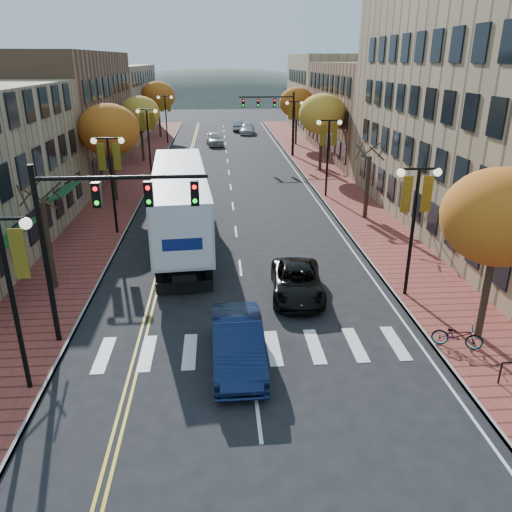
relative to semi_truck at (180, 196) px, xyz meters
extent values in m
plane|color=black|center=(3.39, -15.26, -2.61)|extent=(200.00, 200.00, 0.00)
cube|color=brown|center=(-5.61, 17.24, -2.54)|extent=(4.00, 85.00, 0.15)
cube|color=brown|center=(12.39, 17.24, -2.54)|extent=(4.00, 85.00, 0.15)
cube|color=brown|center=(-13.61, 20.74, 2.89)|extent=(12.00, 24.00, 11.00)
cube|color=#9E8966|center=(-13.61, 45.74, 2.14)|extent=(12.00, 26.00, 9.50)
cube|color=brown|center=(21.89, 26.74, 2.39)|extent=(15.00, 24.00, 10.00)
cube|color=#9E8966|center=(21.89, 48.74, 2.89)|extent=(15.00, 20.00, 11.00)
cylinder|color=#382619|center=(-5.61, -7.26, -0.36)|extent=(0.28, 0.28, 4.20)
cylinder|color=#382619|center=(-5.61, 8.74, -0.01)|extent=(0.28, 0.28, 4.90)
ellipsoid|color=orange|center=(-5.61, 8.74, 2.85)|extent=(4.48, 4.48, 3.81)
cylinder|color=#382619|center=(-5.61, 24.74, -0.19)|extent=(0.28, 0.28, 4.55)
ellipsoid|color=yellow|center=(-5.61, 24.74, 2.46)|extent=(4.16, 4.16, 3.54)
cylinder|color=#382619|center=(-5.61, 42.74, 0.06)|extent=(0.28, 0.28, 5.04)
ellipsoid|color=orange|center=(-5.61, 42.74, 3.01)|extent=(4.61, 4.61, 3.92)
cylinder|color=#382619|center=(12.39, -13.26, -0.19)|extent=(0.28, 0.28, 4.55)
ellipsoid|color=orange|center=(12.39, -13.26, 2.46)|extent=(4.16, 4.16, 3.54)
cylinder|color=#382619|center=(12.39, 2.74, -0.36)|extent=(0.28, 0.28, 4.20)
cylinder|color=#382619|center=(12.39, 18.74, -0.01)|extent=(0.28, 0.28, 4.90)
ellipsoid|color=yellow|center=(12.39, 18.74, 2.85)|extent=(4.48, 4.48, 3.81)
cylinder|color=#382619|center=(12.39, 34.74, -0.08)|extent=(0.28, 0.28, 4.76)
ellipsoid|color=orange|center=(12.39, 34.74, 2.69)|extent=(4.35, 4.35, 3.70)
cylinder|color=black|center=(-4.11, -15.26, 0.39)|extent=(0.16, 0.16, 6.00)
sphere|color=#FFF2CC|center=(-3.31, -15.26, 3.24)|extent=(0.36, 0.36, 0.36)
cube|color=gold|center=(-3.66, -15.26, 2.29)|extent=(0.45, 0.03, 1.60)
cylinder|color=black|center=(-4.11, 0.74, 0.39)|extent=(0.16, 0.16, 6.00)
cylinder|color=black|center=(-4.11, 0.74, 3.39)|extent=(1.60, 0.10, 0.10)
sphere|color=#FFF2CC|center=(-4.91, 0.74, 3.24)|extent=(0.36, 0.36, 0.36)
sphere|color=#FFF2CC|center=(-3.31, 0.74, 3.24)|extent=(0.36, 0.36, 0.36)
cube|color=gold|center=(-4.56, 0.74, 2.29)|extent=(0.45, 0.03, 1.60)
cube|color=gold|center=(-3.66, 0.74, 2.29)|extent=(0.45, 0.03, 1.60)
cylinder|color=black|center=(-4.11, 18.74, 0.39)|extent=(0.16, 0.16, 6.00)
cylinder|color=black|center=(-4.11, 18.74, 3.39)|extent=(1.60, 0.10, 0.10)
sphere|color=#FFF2CC|center=(-4.91, 18.74, 3.24)|extent=(0.36, 0.36, 0.36)
sphere|color=#FFF2CC|center=(-3.31, 18.74, 3.24)|extent=(0.36, 0.36, 0.36)
cube|color=gold|center=(-4.56, 18.74, 2.29)|extent=(0.45, 0.03, 1.60)
cube|color=gold|center=(-3.66, 18.74, 2.29)|extent=(0.45, 0.03, 1.60)
cylinder|color=black|center=(-4.11, 36.74, 0.39)|extent=(0.16, 0.16, 6.00)
cylinder|color=black|center=(-4.11, 36.74, 3.39)|extent=(1.60, 0.10, 0.10)
sphere|color=#FFF2CC|center=(-4.91, 36.74, 3.24)|extent=(0.36, 0.36, 0.36)
sphere|color=#FFF2CC|center=(-3.31, 36.74, 3.24)|extent=(0.36, 0.36, 0.36)
cube|color=gold|center=(-4.56, 36.74, 2.29)|extent=(0.45, 0.03, 1.60)
cube|color=gold|center=(-3.66, 36.74, 2.29)|extent=(0.45, 0.03, 1.60)
cylinder|color=black|center=(10.89, -9.26, 0.39)|extent=(0.16, 0.16, 6.00)
cylinder|color=black|center=(10.89, -9.26, 3.39)|extent=(1.60, 0.10, 0.10)
sphere|color=#FFF2CC|center=(10.09, -9.26, 3.24)|extent=(0.36, 0.36, 0.36)
sphere|color=#FFF2CC|center=(11.69, -9.26, 3.24)|extent=(0.36, 0.36, 0.36)
cube|color=gold|center=(10.44, -9.26, 2.29)|extent=(0.45, 0.03, 1.60)
cube|color=gold|center=(11.34, -9.26, 2.29)|extent=(0.45, 0.03, 1.60)
cylinder|color=black|center=(10.89, 8.74, 0.39)|extent=(0.16, 0.16, 6.00)
cylinder|color=black|center=(10.89, 8.74, 3.39)|extent=(1.60, 0.10, 0.10)
sphere|color=#FFF2CC|center=(10.09, 8.74, 3.24)|extent=(0.36, 0.36, 0.36)
sphere|color=#FFF2CC|center=(11.69, 8.74, 3.24)|extent=(0.36, 0.36, 0.36)
cube|color=gold|center=(10.44, 8.74, 2.29)|extent=(0.45, 0.03, 1.60)
cube|color=gold|center=(11.34, 8.74, 2.29)|extent=(0.45, 0.03, 1.60)
cylinder|color=black|center=(10.89, 26.74, 0.39)|extent=(0.16, 0.16, 6.00)
cylinder|color=black|center=(10.89, 26.74, 3.39)|extent=(1.60, 0.10, 0.10)
sphere|color=#FFF2CC|center=(10.09, 26.74, 3.24)|extent=(0.36, 0.36, 0.36)
sphere|color=#FFF2CC|center=(11.69, 26.74, 3.24)|extent=(0.36, 0.36, 0.36)
cube|color=gold|center=(10.44, 26.74, 2.29)|extent=(0.45, 0.03, 1.60)
cube|color=gold|center=(11.34, 26.74, 2.29)|extent=(0.45, 0.03, 1.60)
cylinder|color=black|center=(-4.01, -12.26, 0.89)|extent=(0.20, 0.20, 7.00)
cylinder|color=black|center=(-1.01, -12.26, 3.89)|extent=(6.00, 0.14, 0.14)
cube|color=black|center=(-1.91, -12.26, 3.29)|extent=(0.30, 0.25, 0.90)
sphere|color=#FF0C0C|center=(-1.91, -12.40, 3.54)|extent=(0.16, 0.16, 0.16)
cube|color=black|center=(-0.11, -12.26, 3.29)|extent=(0.30, 0.25, 0.90)
sphere|color=#FF0C0C|center=(-0.11, -12.40, 3.54)|extent=(0.16, 0.16, 0.16)
cube|color=black|center=(1.51, -12.26, 3.29)|extent=(0.30, 0.25, 0.90)
sphere|color=#FF0C0C|center=(1.51, -12.40, 3.54)|extent=(0.16, 0.16, 0.16)
cylinder|color=black|center=(10.79, 26.74, 0.89)|extent=(0.20, 0.20, 7.00)
cylinder|color=black|center=(7.79, 26.74, 3.89)|extent=(6.00, 0.14, 0.14)
cube|color=black|center=(8.69, 26.74, 3.29)|extent=(0.30, 0.25, 0.90)
sphere|color=#FF0C0C|center=(8.69, 26.60, 3.54)|extent=(0.16, 0.16, 0.16)
cube|color=black|center=(6.89, 26.74, 3.29)|extent=(0.30, 0.25, 0.90)
sphere|color=#FF0C0C|center=(6.89, 26.60, 3.54)|extent=(0.16, 0.16, 0.16)
cube|color=black|center=(5.27, 26.74, 3.29)|extent=(0.30, 0.25, 0.90)
sphere|color=#FF0C0C|center=(5.27, 26.60, 3.54)|extent=(0.16, 0.16, 0.16)
cube|color=black|center=(0.11, -1.43, -1.66)|extent=(2.24, 14.56, 0.39)
cube|color=silver|center=(0.11, -1.43, 0.29)|extent=(4.02, 14.70, 3.13)
cube|color=black|center=(-0.58, 7.48, -0.77)|extent=(3.04, 3.56, 2.79)
cylinder|color=black|center=(-0.61, -7.30, -2.05)|extent=(0.48, 1.14, 1.12)
cylinder|color=black|center=(1.73, -7.12, -2.05)|extent=(0.48, 1.14, 1.12)
cylinder|color=black|center=(-0.71, -5.97, -2.05)|extent=(0.48, 1.14, 1.12)
cylinder|color=black|center=(1.63, -5.79, -2.05)|extent=(0.48, 1.14, 1.12)
cylinder|color=black|center=(-1.65, 6.05, -2.05)|extent=(0.48, 1.14, 1.12)
cylinder|color=black|center=(0.69, 6.23, -2.05)|extent=(0.48, 1.14, 1.12)
cylinder|color=black|center=(-1.84, 8.50, -2.05)|extent=(0.48, 1.14, 1.12)
cylinder|color=black|center=(0.50, 8.68, -2.05)|extent=(0.48, 1.14, 1.12)
imported|color=#0D1937|center=(2.89, -14.16, -1.76)|extent=(1.88, 5.17, 1.70)
imported|color=black|center=(5.88, -8.76, -1.91)|extent=(2.72, 5.21, 1.40)
imported|color=silver|center=(2.00, 35.45, -1.78)|extent=(2.50, 5.05, 1.65)
imported|color=#B7B8C0|center=(6.80, 45.60, -1.88)|extent=(2.64, 5.23, 1.46)
imported|color=#9999A0|center=(5.52, 49.39, -1.87)|extent=(1.61, 4.51, 1.48)
imported|color=gray|center=(11.19, -13.92, -1.98)|extent=(1.94, 1.28, 0.96)
camera|label=1|loc=(2.36, -29.66, 7.72)|focal=35.00mm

